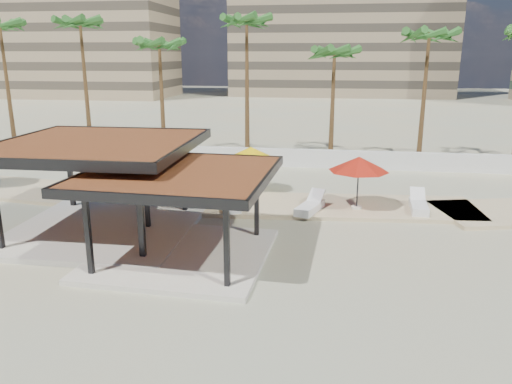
% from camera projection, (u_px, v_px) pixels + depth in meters
% --- Properties ---
extents(ground, '(200.00, 200.00, 0.00)m').
position_uv_depth(ground, '(242.00, 262.00, 17.94)').
color(ground, tan).
rests_on(ground, ground).
extents(promenade, '(44.45, 7.97, 0.24)m').
position_uv_depth(promenade, '(308.00, 202.00, 24.94)').
color(promenade, '#C6B284').
rests_on(promenade, ground).
extents(boundary_wall, '(56.00, 0.30, 1.20)m').
position_uv_depth(boundary_wall, '(285.00, 158.00, 33.02)').
color(boundary_wall, silver).
rests_on(boundary_wall, ground).
extents(building_west, '(34.00, 16.00, 32.40)m').
position_uv_depth(building_west, '(69.00, 5.00, 84.72)').
color(building_west, '#937F60').
rests_on(building_west, ground).
extents(building_mid, '(38.00, 16.00, 30.40)m').
position_uv_depth(building_mid, '(342.00, 13.00, 87.87)').
color(building_mid, '#847259').
rests_on(building_mid, ground).
extents(pavilion_central, '(6.78, 6.78, 3.28)m').
position_uv_depth(pavilion_central, '(180.00, 206.00, 17.89)').
color(pavilion_central, beige).
rests_on(pavilion_central, ground).
extents(pavilion_west, '(7.75, 7.75, 3.88)m').
position_uv_depth(pavilion_west, '(99.00, 178.00, 20.39)').
color(pavilion_west, beige).
rests_on(pavilion_west, ground).
extents(umbrella_b, '(2.90, 2.90, 2.33)m').
position_uv_depth(umbrella_b, '(251.00, 153.00, 26.29)').
color(umbrella_b, beige).
rests_on(umbrella_b, promenade).
extents(umbrella_c, '(3.21, 3.21, 2.50)m').
position_uv_depth(umbrella_c, '(359.00, 164.00, 22.97)').
color(umbrella_c, beige).
rests_on(umbrella_c, promenade).
extents(umbrella_f, '(3.16, 3.16, 2.66)m').
position_uv_depth(umbrella_f, '(70.00, 156.00, 24.18)').
color(umbrella_f, beige).
rests_on(umbrella_f, promenade).
extents(lounger_a, '(1.63, 2.39, 0.87)m').
position_uv_depth(lounger_a, '(228.00, 203.00, 23.66)').
color(lounger_a, silver).
rests_on(lounger_a, promenade).
extents(lounger_b, '(1.39, 2.34, 0.84)m').
position_uv_depth(lounger_b, '(310.00, 207.00, 23.10)').
color(lounger_b, silver).
rests_on(lounger_b, promenade).
extents(lounger_c, '(0.84, 2.26, 0.84)m').
position_uv_depth(lounger_c, '(419.00, 206.00, 23.27)').
color(lounger_c, silver).
rests_on(lounger_c, promenade).
extents(palm_a, '(3.00, 3.00, 10.07)m').
position_uv_depth(palm_a, '(0.00, 31.00, 36.04)').
color(palm_a, brown).
rests_on(palm_a, ground).
extents(palm_b, '(3.00, 3.00, 10.17)m').
position_uv_depth(palm_b, '(80.00, 29.00, 35.53)').
color(palm_b, brown).
rests_on(palm_b, ground).
extents(palm_c, '(3.00, 3.00, 8.68)m').
position_uv_depth(palm_c, '(159.00, 49.00, 34.47)').
color(palm_c, brown).
rests_on(palm_c, ground).
extents(palm_d, '(3.00, 3.00, 10.21)m').
position_uv_depth(palm_d, '(247.00, 27.00, 33.98)').
color(palm_d, brown).
rests_on(palm_d, ground).
extents(palm_e, '(3.00, 3.00, 8.14)m').
position_uv_depth(palm_e, '(334.00, 57.00, 33.16)').
color(palm_e, brown).
rests_on(palm_e, ground).
extents(palm_f, '(3.00, 3.00, 9.22)m').
position_uv_depth(palm_f, '(429.00, 41.00, 32.21)').
color(palm_f, brown).
rests_on(palm_f, ground).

